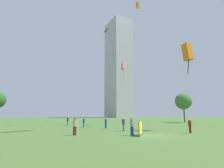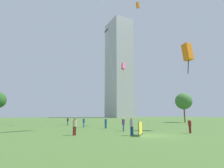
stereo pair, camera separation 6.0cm
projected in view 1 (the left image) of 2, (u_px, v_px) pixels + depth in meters
The scene contains 15 objects.
ground at pixel (152, 135), 17.14m from camera, with size 280.00×280.00×0.00m, color #476B30.
person_standing_0 at pixel (123, 123), 21.64m from camera, with size 0.37×0.37×1.68m.
person_standing_1 at pixel (75, 125), 17.34m from camera, with size 0.39×0.39×1.76m.
person_standing_2 at pixel (132, 125), 17.13m from camera, with size 0.39×0.39×1.77m.
person_standing_3 at pixel (84, 122), 27.82m from camera, with size 0.34×0.34×1.54m.
person_standing_4 at pixel (68, 121), 32.97m from camera, with size 0.35×0.35×1.59m.
person_standing_5 at pixel (190, 125), 19.39m from camera, with size 0.35×0.35×1.57m.
person_standing_6 at pixel (106, 122), 26.09m from camera, with size 0.35×0.35×1.58m.
kite_flying_0 at pixel (138, 6), 39.68m from camera, with size 2.09×5.18×27.51m.
kite_flying_1 at pixel (106, 31), 57.15m from camera, with size 5.07×9.95×30.21m.
kite_flying_4 at pixel (187, 52), 23.70m from camera, with size 2.89×7.52×11.70m.
kite_flying_5 at pixel (123, 67), 34.32m from camera, with size 1.26×8.48×12.32m.
park_tree_2 at pixel (183, 101), 47.34m from camera, with size 4.43×4.43×7.89m.
distant_highrise_0 at pixel (119, 68), 132.09m from camera, with size 14.73×19.70×74.35m, color #A8A8AD.
event_banner at pixel (141, 128), 17.07m from camera, with size 1.52×1.56×1.38m.
Camera 1 is at (-11.37, -14.23, 2.01)m, focal length 27.80 mm.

